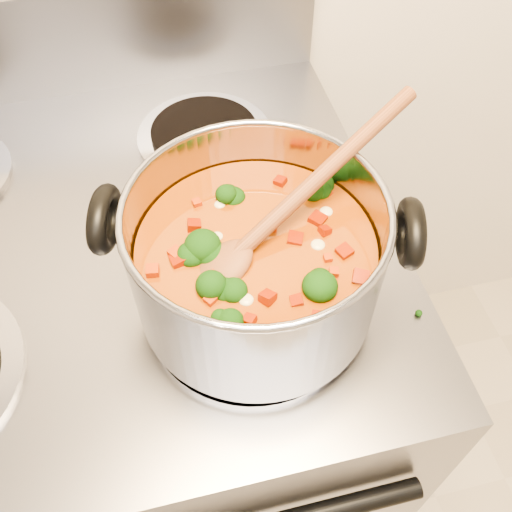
# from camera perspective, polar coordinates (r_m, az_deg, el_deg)

# --- Properties ---
(electric_range) EXTENTS (0.79, 0.71, 1.08)m
(electric_range) POSITION_cam_1_polar(r_m,az_deg,el_deg) (1.14, -11.58, -12.93)
(electric_range) COLOR gray
(electric_range) RESTS_ON ground
(stockpot) EXTENTS (0.33, 0.27, 0.16)m
(stockpot) POSITION_cam_1_polar(r_m,az_deg,el_deg) (0.60, -0.02, -0.35)
(stockpot) COLOR #9B9CA3
(stockpot) RESTS_ON electric_range
(wooden_spoon) EXTENTS (0.28, 0.16, 0.12)m
(wooden_spoon) POSITION_cam_1_polar(r_m,az_deg,el_deg) (0.57, 1.62, 3.48)
(wooden_spoon) COLOR brown
(wooden_spoon) RESTS_ON stockpot
(cooktop_crumbs) EXTENTS (0.34, 0.26, 0.01)m
(cooktop_crumbs) POSITION_cam_1_polar(r_m,az_deg,el_deg) (0.68, -8.72, -3.09)
(cooktop_crumbs) COLOR black
(cooktop_crumbs) RESTS_ON electric_range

